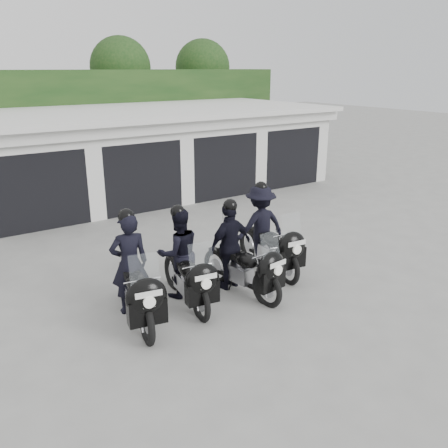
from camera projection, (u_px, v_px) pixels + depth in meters
ground at (248, 269)px, 10.85m from camera, size 80.00×80.00×0.00m
garage_block at (112, 156)px, 16.73m from camera, size 16.40×6.80×2.96m
background_vegetation at (75, 107)px, 20.32m from camera, size 20.00×3.90×5.80m
police_bike_a at (134, 278)px, 8.45m from camera, size 1.00×2.37×2.08m
police_bike_b at (183, 260)px, 9.20m from camera, size 0.99×2.24×1.96m
police_bike_c at (236, 252)px, 9.59m from camera, size 1.14×2.26×1.97m
police_bike_d at (264, 231)px, 10.69m from camera, size 1.28×2.36×2.05m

